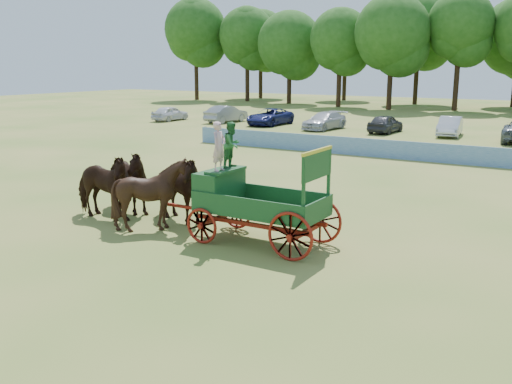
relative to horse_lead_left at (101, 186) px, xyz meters
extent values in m
plane|color=#A58E4A|center=(4.86, 0.06, -1.17)|extent=(160.00, 160.00, 0.00)
imported|color=black|center=(0.00, 0.00, 0.00)|extent=(2.79, 1.28, 2.35)
imported|color=black|center=(0.00, 1.10, 0.00)|extent=(2.99, 1.85, 2.35)
imported|color=black|center=(2.40, 0.00, 0.00)|extent=(2.16, 1.92, 2.35)
imported|color=black|center=(2.40, 1.10, 0.00)|extent=(3.01, 1.92, 2.35)
cube|color=maroon|center=(4.60, 0.55, -0.57)|extent=(0.12, 2.00, 0.12)
cube|color=maroon|center=(7.60, 0.55, -0.57)|extent=(0.12, 2.00, 0.12)
cube|color=maroon|center=(6.10, 0.00, -0.45)|extent=(3.80, 0.10, 0.12)
cube|color=maroon|center=(6.10, 1.10, -0.45)|extent=(3.80, 0.10, 0.12)
cube|color=maroon|center=(3.70, 0.55, -0.42)|extent=(2.80, 0.09, 0.09)
cube|color=#1B5327|center=(6.10, 0.55, -0.17)|extent=(3.80, 1.80, 0.10)
cube|color=#1B5327|center=(6.10, -0.33, 0.13)|extent=(3.80, 0.06, 0.55)
cube|color=#1B5327|center=(6.10, 1.43, 0.13)|extent=(3.80, 0.06, 0.55)
cube|color=#1B5327|center=(7.98, 0.55, 0.13)|extent=(0.06, 1.80, 0.55)
cube|color=#1B5327|center=(4.60, 0.55, 0.38)|extent=(0.85, 1.70, 1.05)
cube|color=#1B5327|center=(4.85, 0.55, 0.95)|extent=(0.55, 1.50, 0.08)
cube|color=#1B5327|center=(4.22, 0.55, 0.18)|extent=(0.10, 1.60, 0.65)
cube|color=#1B5327|center=(4.40, 0.55, -0.12)|extent=(0.55, 1.60, 0.06)
cube|color=#1B5327|center=(7.90, -0.25, 0.78)|extent=(0.08, 0.08, 1.80)
cube|color=#1B5327|center=(7.90, 1.35, 0.78)|extent=(0.08, 0.08, 1.80)
cube|color=#1B5327|center=(7.90, 0.55, 1.38)|extent=(0.07, 1.75, 0.75)
cube|color=gold|center=(7.90, 0.55, 1.78)|extent=(0.08, 1.80, 0.09)
cube|color=gold|center=(7.86, 0.55, 1.38)|extent=(0.02, 1.30, 0.12)
torus|color=maroon|center=(4.60, -0.40, -0.62)|extent=(1.09, 0.09, 1.09)
torus|color=maroon|center=(4.60, 1.50, -0.62)|extent=(1.09, 0.09, 1.09)
torus|color=maroon|center=(7.60, -0.40, -0.47)|extent=(1.39, 0.09, 1.39)
torus|color=maroon|center=(7.60, 1.50, -0.47)|extent=(1.39, 0.09, 1.39)
imported|color=beige|center=(4.85, 0.20, 1.72)|extent=(0.35, 0.53, 1.47)
imported|color=#286B2F|center=(4.85, 0.90, 1.69)|extent=(0.53, 0.68, 1.40)
cube|color=#1B5A97|center=(3.86, 18.06, -0.65)|extent=(26.00, 0.08, 1.05)
imported|color=silver|center=(-21.14, 28.93, -0.47)|extent=(1.71, 4.16, 1.41)
imported|color=gray|center=(-15.63, 30.39, -0.41)|extent=(2.08, 4.79, 1.53)
imported|color=navy|center=(-10.93, 30.41, -0.45)|extent=(2.47, 5.26, 1.45)
imported|color=silver|center=(-5.33, 29.75, -0.46)|extent=(2.51, 5.09, 1.42)
imported|color=#333338|center=(-0.22, 30.06, -0.45)|extent=(1.85, 4.29, 1.44)
imported|color=silver|center=(4.60, 30.57, -0.45)|extent=(2.08, 4.55, 1.45)
cylinder|color=#382314|center=(-39.14, 56.77, 1.65)|extent=(0.60, 0.60, 5.64)
sphere|color=#1D4C14|center=(-39.14, 56.77, 9.22)|extent=(9.14, 9.14, 9.14)
cylinder|color=#382314|center=(-30.86, 58.11, 1.37)|extent=(0.60, 0.60, 5.09)
sphere|color=#1D4C14|center=(-30.86, 58.11, 8.21)|extent=(8.09, 8.09, 8.09)
cylinder|color=#382314|center=(-23.13, 56.64, 1.02)|extent=(0.60, 0.60, 4.38)
sphere|color=#1D4C14|center=(-23.13, 56.64, 6.90)|extent=(8.71, 8.71, 8.71)
cylinder|color=#382314|center=(-14.88, 54.60, 1.11)|extent=(0.60, 0.60, 4.57)
sphere|color=#1D4C14|center=(-14.88, 54.60, 7.25)|extent=(7.61, 7.61, 7.61)
cylinder|color=#382314|center=(-7.81, 53.28, 1.25)|extent=(0.60, 0.60, 4.85)
sphere|color=#1D4C14|center=(-7.81, 53.28, 7.76)|extent=(8.79, 8.79, 8.79)
cylinder|color=#382314|center=(-0.77, 55.93, 1.48)|extent=(0.60, 0.60, 5.31)
sphere|color=#1D4C14|center=(-0.77, 55.93, 8.60)|extent=(7.47, 7.47, 7.47)
cylinder|color=#382314|center=(-33.14, 65.66, 1.35)|extent=(0.60, 0.60, 5.06)
sphere|color=#1D4C14|center=(-33.14, 65.66, 8.14)|extent=(8.80, 8.80, 8.80)
cylinder|color=#382314|center=(-19.58, 67.53, 1.28)|extent=(0.60, 0.60, 4.90)
sphere|color=#1D4C14|center=(-19.58, 67.53, 7.85)|extent=(7.79, 7.79, 7.79)
cylinder|color=#382314|center=(-7.87, 64.27, 1.54)|extent=(0.60, 0.60, 5.43)
sphere|color=#1D4C14|center=(-7.87, 64.27, 8.82)|extent=(9.33, 9.33, 9.33)
camera|label=1|loc=(14.55, -13.52, 4.09)|focal=40.00mm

